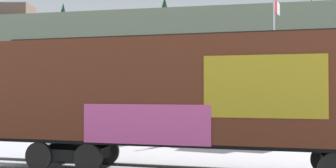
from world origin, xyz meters
name	(u,v)px	position (x,y,z in m)	size (l,w,h in m)	color
freight_car	(206,92)	(-0.20, 0.00, 2.50)	(14.16, 3.61, 4.31)	#5B2B19
flagpole	(275,42)	(2.99, 14.04, 5.71)	(0.59, 1.65, 8.79)	silver
hillside	(238,67)	(0.01, 58.43, 6.91)	(149.91, 40.81, 18.58)	slate
parked_car_red	(106,125)	(-6.01, 7.00, 0.77)	(4.28, 2.20, 1.53)	#B21E1E
parked_car_white	(237,126)	(0.61, 6.80, 0.86)	(4.37, 2.63, 1.68)	silver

